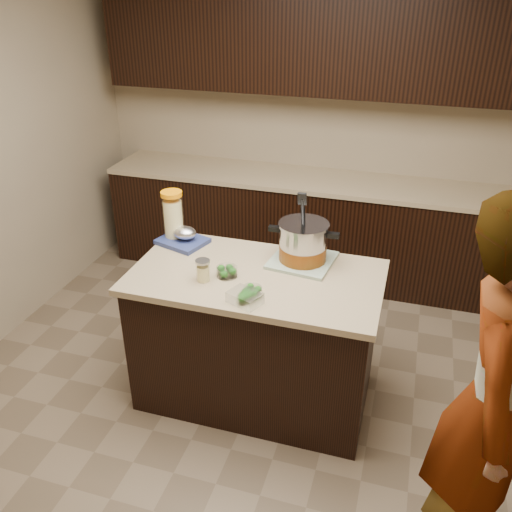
# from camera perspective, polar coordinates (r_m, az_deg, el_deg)

# --- Properties ---
(ground_plane) EXTENTS (4.00, 4.00, 0.00)m
(ground_plane) POSITION_cam_1_polar(r_m,az_deg,el_deg) (3.68, 0.00, -14.16)
(ground_plane) COLOR brown
(ground_plane) RESTS_ON ground
(room_shell) EXTENTS (4.04, 4.04, 2.72)m
(room_shell) POSITION_cam_1_polar(r_m,az_deg,el_deg) (2.83, 0.00, 12.53)
(room_shell) COLOR tan
(room_shell) RESTS_ON ground
(back_cabinets) EXTENTS (3.60, 0.63, 2.33)m
(back_cabinets) POSITION_cam_1_polar(r_m,az_deg,el_deg) (4.67, 6.29, 8.77)
(back_cabinets) COLOR black
(back_cabinets) RESTS_ON ground
(island) EXTENTS (1.46, 0.81, 0.90)m
(island) POSITION_cam_1_polar(r_m,az_deg,el_deg) (3.39, 0.00, -8.49)
(island) COLOR black
(island) RESTS_ON ground
(dish_towel) EXTENTS (0.40, 0.40, 0.02)m
(dish_towel) POSITION_cam_1_polar(r_m,az_deg,el_deg) (3.28, 4.89, -0.46)
(dish_towel) COLOR #547C59
(dish_towel) RESTS_ON island
(stock_pot) EXTENTS (0.42, 0.31, 0.43)m
(stock_pot) POSITION_cam_1_polar(r_m,az_deg,el_deg) (3.23, 4.97, 1.25)
(stock_pot) COLOR #B7B7BC
(stock_pot) RESTS_ON dish_towel
(lemonade_pitcher) EXTENTS (0.18, 0.18, 0.33)m
(lemonade_pitcher) POSITION_cam_1_polar(r_m,az_deg,el_deg) (3.52, -8.71, 3.96)
(lemonade_pitcher) COLOR #EFE092
(lemonade_pitcher) RESTS_ON island
(mason_jar) EXTENTS (0.11, 0.11, 0.14)m
(mason_jar) POSITION_cam_1_polar(r_m,az_deg,el_deg) (3.07, -5.60, -1.57)
(mason_jar) COLOR #EFE092
(mason_jar) RESTS_ON island
(broccoli_tub_left) EXTENTS (0.16, 0.16, 0.06)m
(broccoli_tub_left) POSITION_cam_1_polar(r_m,az_deg,el_deg) (3.12, -3.08, -1.70)
(broccoli_tub_left) COLOR silver
(broccoli_tub_left) RESTS_ON island
(broccoli_tub_right) EXTENTS (0.14, 0.14, 0.05)m
(broccoli_tub_right) POSITION_cam_1_polar(r_m,az_deg,el_deg) (2.93, -0.43, -3.81)
(broccoli_tub_right) COLOR silver
(broccoli_tub_right) RESTS_ON island
(broccoli_tub_rect) EXTENTS (0.20, 0.18, 0.06)m
(broccoli_tub_rect) POSITION_cam_1_polar(r_m,az_deg,el_deg) (2.87, -1.16, -4.46)
(broccoli_tub_rect) COLOR silver
(broccoli_tub_rect) RESTS_ON island
(blue_tray) EXTENTS (0.35, 0.31, 0.11)m
(blue_tray) POSITION_cam_1_polar(r_m,az_deg,el_deg) (3.51, -7.64, 1.88)
(blue_tray) COLOR navy
(blue_tray) RESTS_ON island
(person) EXTENTS (0.59, 0.75, 1.82)m
(person) POSITION_cam_1_polar(r_m,az_deg,el_deg) (2.47, 23.87, -14.07)
(person) COLOR gray
(person) RESTS_ON ground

